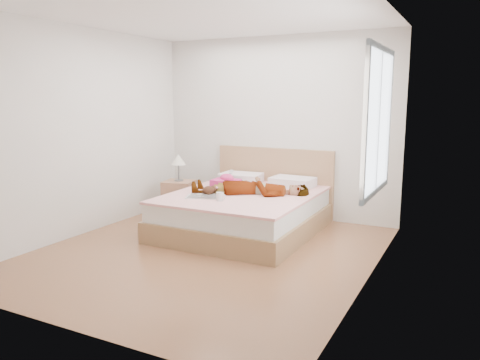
{
  "coord_description": "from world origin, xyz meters",
  "views": [
    {
      "loc": [
        2.64,
        -4.34,
        1.73
      ],
      "look_at": [
        0.0,
        0.85,
        0.7
      ],
      "focal_mm": 35.0,
      "sensor_mm": 36.0,
      "label": 1
    }
  ],
  "objects": [
    {
      "name": "coffee_mug",
      "position": [
        -0.05,
        0.43,
        0.56
      ],
      "size": [
        0.13,
        0.1,
        0.1
      ],
      "color": "silver",
      "rests_on": "bed"
    },
    {
      "name": "hair",
      "position": [
        -0.5,
        1.47,
        0.55
      ],
      "size": [
        0.61,
        0.69,
        0.09
      ],
      "primitive_type": "ellipsoid",
      "rotation": [
        0.0,
        0.0,
        -0.24
      ],
      "color": "black",
      "rests_on": "bed"
    },
    {
      "name": "magazine",
      "position": [
        -0.34,
        0.52,
        0.52
      ],
      "size": [
        0.5,
        0.41,
        0.03
      ],
      "color": "silver",
      "rests_on": "bed"
    },
    {
      "name": "phone",
      "position": [
        -0.43,
        1.42,
        0.69
      ],
      "size": [
        0.07,
        0.1,
        0.05
      ],
      "primitive_type": "cube",
      "rotation": [
        0.44,
        0.0,
        0.28
      ],
      "color": "silver",
      "rests_on": "bed"
    },
    {
      "name": "woman",
      "position": [
        0.07,
        1.02,
        0.61
      ],
      "size": [
        1.62,
        0.97,
        0.21
      ],
      "primitive_type": "imported",
      "rotation": [
        0.0,
        0.0,
        -1.29
      ],
      "color": "white",
      "rests_on": "bed"
    },
    {
      "name": "towel",
      "position": [
        -0.39,
        1.19,
        0.59
      ],
      "size": [
        0.37,
        0.31,
        0.19
      ],
      "color": "#DD3C92",
      "rests_on": "bed"
    },
    {
      "name": "room_shell",
      "position": [
        1.77,
        0.3,
        1.5
      ],
      "size": [
        4.0,
        4.0,
        4.0
      ],
      "color": "white",
      "rests_on": "ground"
    },
    {
      "name": "ground",
      "position": [
        0.0,
        0.0,
        0.0
      ],
      "size": [
        4.0,
        4.0,
        0.0
      ],
      "primitive_type": "plane",
      "color": "#57301B",
      "rests_on": "ground"
    },
    {
      "name": "nightstand",
      "position": [
        -1.23,
        1.29,
        0.3
      ],
      "size": [
        0.49,
        0.45,
        0.91
      ],
      "color": "#926143",
      "rests_on": "ground"
    },
    {
      "name": "plush_toy",
      "position": [
        -0.34,
        0.65,
        0.57
      ],
      "size": [
        0.18,
        0.23,
        0.12
      ],
      "color": "black",
      "rests_on": "bed"
    },
    {
      "name": "bed",
      "position": [
        0.0,
        1.04,
        0.28
      ],
      "size": [
        1.8,
        2.08,
        1.0
      ],
      "color": "olive",
      "rests_on": "ground"
    }
  ]
}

